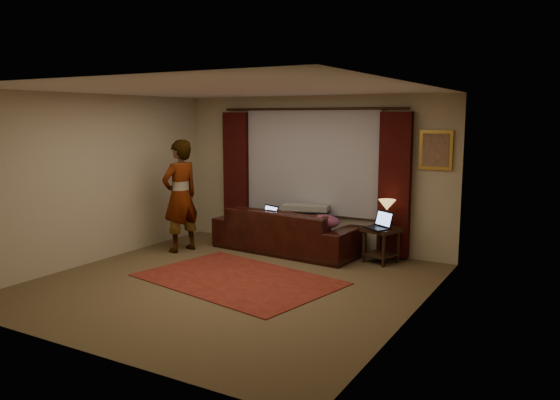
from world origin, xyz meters
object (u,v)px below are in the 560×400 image
at_px(laptop_sofa, 265,214).
at_px(tiffany_lamp, 387,213).
at_px(sofa, 287,222).
at_px(laptop_table, 377,220).
at_px(person, 180,196).
at_px(end_table, 381,245).

xyz_separation_m(laptop_sofa, tiffany_lamp, (2.03, 0.28, 0.14)).
height_order(sofa, tiffany_lamp, sofa).
distance_m(sofa, laptop_table, 1.61).
distance_m(tiffany_lamp, laptop_table, 0.24).
height_order(tiffany_lamp, person, person).
bearing_deg(laptop_table, tiffany_lamp, 100.77).
bearing_deg(end_table, sofa, -176.80).
distance_m(laptop_sofa, end_table, 2.02).
height_order(sofa, laptop_sofa, sofa).
xyz_separation_m(sofa, end_table, (1.62, 0.09, -0.23)).
bearing_deg(end_table, laptop_table, -102.10).
bearing_deg(person, end_table, 119.52).
bearing_deg(sofa, end_table, -171.93).
distance_m(sofa, laptop_sofa, 0.39).
relative_size(tiffany_lamp, person, 0.23).
xyz_separation_m(laptop_sofa, laptop_table, (1.95, 0.08, 0.06)).
xyz_separation_m(laptop_sofa, end_table, (1.98, 0.21, -0.35)).
height_order(laptop_sofa, laptop_table, laptop_table).
relative_size(sofa, tiffany_lamp, 5.86).
bearing_deg(person, laptop_table, 117.47).
relative_size(laptop_sofa, person, 0.20).
xyz_separation_m(end_table, person, (-3.18, -0.95, 0.66)).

